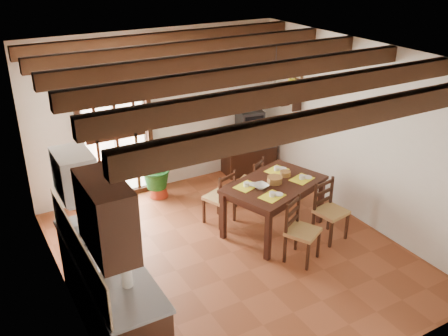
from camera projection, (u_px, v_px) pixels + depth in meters
ground_plane at (232, 252)px, 7.16m from camera, size 5.00×5.00×0.00m
room_shell at (233, 134)px, 6.40m from camera, size 4.52×5.02×2.81m
ceiling_beams at (233, 66)px, 6.04m from camera, size 4.50×4.34×0.20m
french_door at (116, 133)px, 8.24m from camera, size 1.26×0.11×2.32m
kitchen_counter at (110, 292)px, 5.61m from camera, size 0.64×2.25×1.38m
upper_cabinet at (106, 216)px, 4.43m from camera, size 0.35×0.80×0.70m
range_hood at (74, 175)px, 5.47m from camera, size 0.38×0.60×0.54m
counter_items at (103, 252)px, 5.48m from camera, size 0.50×1.43×0.25m
dining_table at (274, 189)px, 7.43m from camera, size 1.71×1.38×0.81m
chair_near_left at (301, 242)px, 6.89m from camera, size 0.56×0.55×0.91m
chair_near_right at (329, 221)px, 7.39m from camera, size 0.48×0.46×0.91m
chair_far_left at (220, 206)px, 7.81m from camera, size 0.52×0.51×0.89m
chair_far_right at (250, 191)px, 8.32m from camera, size 0.53×0.53×0.85m
table_setting at (275, 178)px, 7.35m from camera, size 1.08×0.72×0.10m
table_bowl at (261, 186)px, 7.22m from camera, size 0.24×0.24×0.05m
sideboard at (249, 151)px, 9.50m from camera, size 1.02×0.52×0.84m
crt_tv at (250, 120)px, 9.24m from camera, size 0.50×0.47×0.38m
fuse_box at (234, 81)px, 9.06m from camera, size 0.25×0.03×0.32m
plant_pot at (159, 191)px, 8.67m from camera, size 0.32×0.32×0.20m
potted_plant at (157, 167)px, 8.48m from camera, size 2.19×2.00×2.07m
wall_shelf at (291, 101)px, 8.76m from camera, size 0.20×0.42×0.20m
shelf_vase at (291, 93)px, 8.70m from camera, size 0.15×0.15×0.15m
shelf_flowers at (292, 81)px, 8.61m from camera, size 0.14×0.14×0.36m
framed_picture at (297, 70)px, 8.57m from camera, size 0.03×0.32×0.32m
pendant_lamp at (274, 98)px, 6.93m from camera, size 0.36×0.36×0.84m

